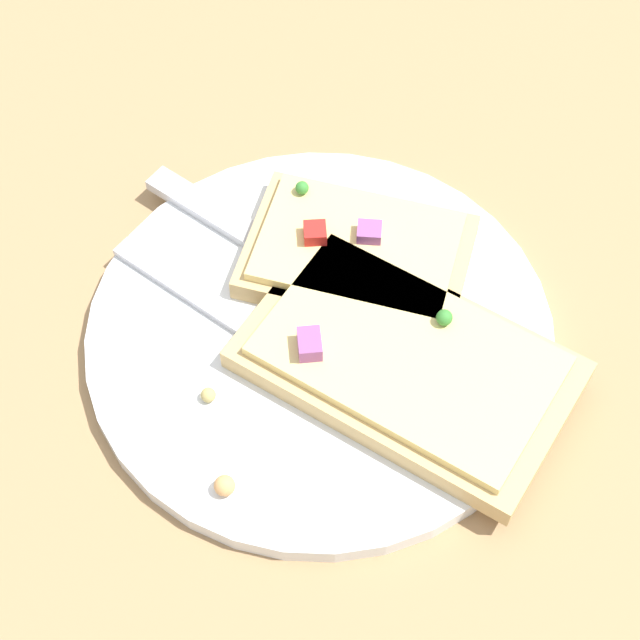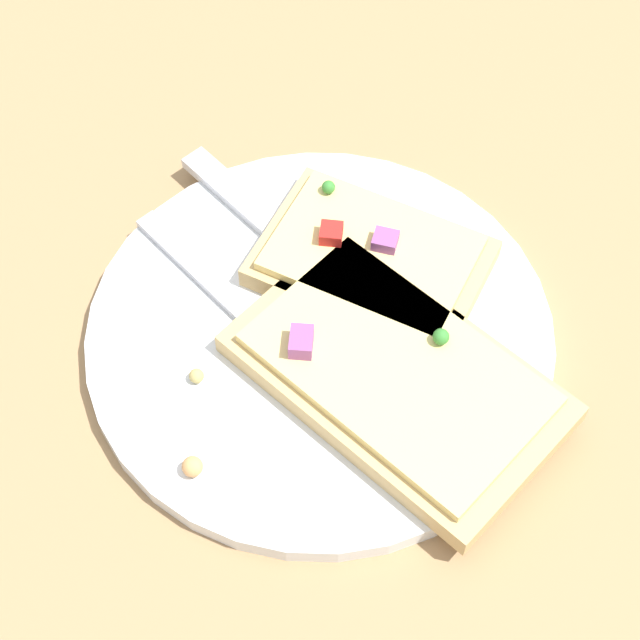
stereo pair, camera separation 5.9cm
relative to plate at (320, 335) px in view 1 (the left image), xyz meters
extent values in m
plane|color=#9E7A51|center=(0.00, 0.00, -0.01)|extent=(4.00, 4.00, 0.00)
cylinder|color=white|center=(0.00, 0.00, 0.00)|extent=(0.27, 0.27, 0.01)
cube|color=#B7B7BC|center=(0.02, 0.06, 0.01)|extent=(0.09, 0.11, 0.01)
cube|color=#B7B7BC|center=(-0.04, 0.00, 0.01)|extent=(0.05, 0.06, 0.01)
cube|color=#B7B7BC|center=(-0.07, -0.03, 0.01)|extent=(0.02, 0.02, 0.00)
cube|color=#B7B7BC|center=(-0.06, -0.03, 0.01)|extent=(0.02, 0.02, 0.00)
cube|color=#B7B7BC|center=(-0.06, -0.04, 0.01)|extent=(0.02, 0.02, 0.00)
cube|color=#B7B7BC|center=(-0.05, -0.04, 0.01)|extent=(0.02, 0.02, 0.00)
cube|color=#B7B7BC|center=(0.09, 0.06, 0.01)|extent=(0.07, 0.07, 0.01)
cube|color=#B7B7BC|center=(0.02, -0.02, 0.01)|extent=(0.10, 0.12, 0.00)
cube|color=tan|center=(-0.03, -0.05, 0.01)|extent=(0.19, 0.20, 0.01)
cube|color=#E5CC7A|center=(-0.03, -0.05, 0.02)|extent=(0.16, 0.18, 0.01)
cube|color=#934C8E|center=(-0.02, 0.01, 0.03)|extent=(0.02, 0.01, 0.01)
sphere|color=#388433|center=(-0.01, -0.07, 0.03)|extent=(0.01, 0.01, 0.01)
cube|color=tan|center=(0.04, -0.02, 0.01)|extent=(0.12, 0.15, 0.01)
cube|color=#E5CC7A|center=(0.04, -0.02, 0.02)|extent=(0.11, 0.13, 0.01)
sphere|color=#388433|center=(0.08, 0.01, 0.03)|extent=(0.01, 0.01, 0.01)
cube|color=#934C8E|center=(0.05, -0.03, 0.03)|extent=(0.01, 0.02, 0.01)
cube|color=red|center=(0.05, 0.00, 0.03)|extent=(0.01, 0.01, 0.01)
sphere|color=tan|center=(-0.09, 0.05, 0.01)|extent=(0.01, 0.01, 0.01)
sphere|color=tan|center=(-0.04, 0.06, 0.01)|extent=(0.01, 0.01, 0.01)
sphere|color=tan|center=(-0.01, 0.00, 0.01)|extent=(0.01, 0.01, 0.01)
camera|label=1|loc=(-0.32, 0.02, 0.52)|focal=60.00mm
camera|label=2|loc=(-0.32, -0.04, 0.52)|focal=60.00mm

